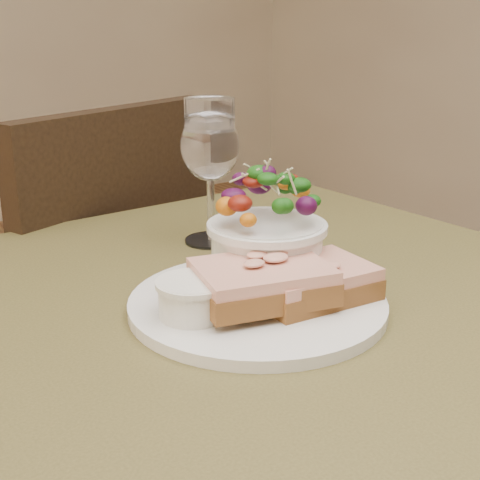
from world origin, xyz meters
TOP-DOWN VIEW (x-y plane):
  - cafe_table at (0.00, 0.00)m, footprint 0.80×0.80m
  - chair_far at (0.02, 0.62)m, footprint 0.53×0.53m
  - dinner_plate at (-0.01, -0.01)m, footprint 0.26×0.26m
  - sandwich_front at (0.04, -0.04)m, footprint 0.13×0.10m
  - sandwich_back at (-0.02, -0.03)m, footprint 0.15×0.13m
  - ramekin at (-0.08, -0.01)m, footprint 0.07×0.07m
  - salad_bowl at (0.04, 0.03)m, footprint 0.12×0.12m
  - garnish at (-0.06, 0.06)m, footprint 0.05×0.04m
  - wine_glass at (0.08, 0.20)m, footprint 0.08×0.08m

SIDE VIEW (x-z plane):
  - chair_far at x=0.02m, z-range -0.16..0.74m
  - cafe_table at x=0.00m, z-range 0.27..1.02m
  - dinner_plate at x=-0.01m, z-range 0.75..0.76m
  - garnish at x=-0.06m, z-range 0.76..0.78m
  - sandwich_front at x=0.04m, z-range 0.76..0.79m
  - ramekin at x=-0.08m, z-range 0.76..0.80m
  - sandwich_back at x=-0.02m, z-range 0.77..0.80m
  - salad_bowl at x=0.04m, z-range 0.76..0.88m
  - wine_glass at x=0.08m, z-range 0.79..0.96m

